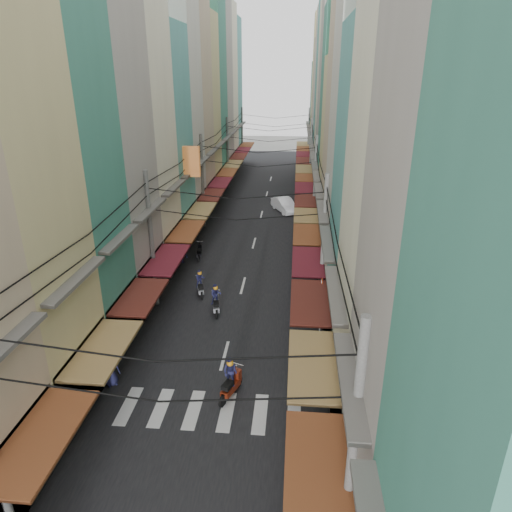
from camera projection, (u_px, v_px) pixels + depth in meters
The scene contains 15 objects.
ground at pixel (230, 334), 24.58m from camera, with size 160.00×160.00×0.00m, color slate.
road at pixel (260, 221), 43.02m from camera, with size 10.00×80.00×0.02m, color black.
sidewalk_left at pixel (192, 219), 43.54m from camera, with size 3.00×80.00×0.06m, color slate.
sidewalk_right at pixel (329, 223), 42.48m from camera, with size 3.00×80.00×0.06m, color slate.
crosswalk at pixel (210, 411), 19.04m from camera, with size 7.55×2.40×0.01m.
building_row_left at pixel (159, 116), 36.79m from camera, with size 7.80×67.67×23.70m.
building_row_right at pixel (358, 123), 35.54m from camera, with size 7.80×68.98×22.59m.
utility_poles at pixel (255, 161), 35.93m from camera, with size 10.20×66.13×8.20m.
white_car at pixel (284, 211), 45.92m from camera, with size 4.79×1.88×1.69m, color silver.
bicycle at pixel (379, 371), 21.60m from camera, with size 0.56×1.50×1.03m, color black.
moving_scooters at pixel (225, 305), 26.52m from camera, with size 7.64×17.28×1.93m.
parked_scooters at pixel (311, 376), 20.45m from camera, with size 12.93×11.38×0.98m.
pedestrians at pixel (165, 301), 25.96m from camera, with size 12.41×21.32×2.05m.
market_umbrella at pixel (399, 415), 15.96m from camera, with size 2.15×2.15×2.27m.
traffic_sign at pixel (321, 293), 23.83m from camera, with size 0.10×0.71×3.25m.
Camera 1 is at (3.24, -20.95, 13.21)m, focal length 32.00 mm.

